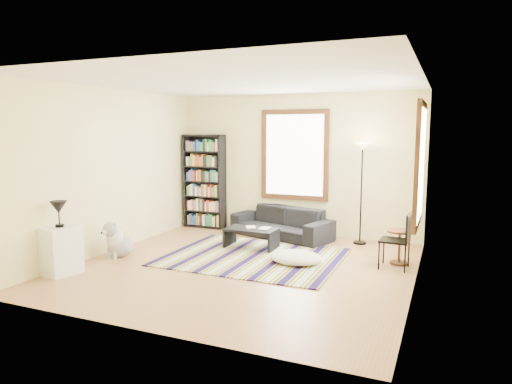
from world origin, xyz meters
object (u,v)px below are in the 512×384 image
at_px(folding_chair, 395,241).
at_px(dog, 120,239).
at_px(white_cabinet, 61,250).
at_px(sofa, 281,223).
at_px(side_table, 399,247).
at_px(bookshelf, 204,181).
at_px(coffee_table, 251,238).
at_px(floor_lamp, 361,194).
at_px(floor_cushion, 296,257).

distance_m(folding_chair, dog, 4.42).
xyz_separation_m(folding_chair, white_cabinet, (-4.45, -2.19, -0.08)).
bearing_deg(sofa, folding_chair, -10.87).
bearing_deg(white_cabinet, folding_chair, 35.06).
distance_m(folding_chair, white_cabinet, 4.96).
relative_size(white_cabinet, dog, 1.16).
bearing_deg(side_table, folding_chair, -100.66).
xyz_separation_m(side_table, white_cabinet, (-4.50, -2.45, 0.08)).
bearing_deg(bookshelf, side_table, -16.48).
xyz_separation_m(sofa, dog, (-2.01, -2.33, 0.01)).
bearing_deg(side_table, coffee_table, -179.32).
bearing_deg(folding_chair, sofa, 155.10).
distance_m(floor_lamp, folding_chair, 1.61).
xyz_separation_m(floor_cushion, floor_lamp, (0.69, 1.71, 0.83)).
relative_size(bookshelf, coffee_table, 2.22).
bearing_deg(dog, folding_chair, 21.68).
bearing_deg(floor_lamp, bookshelf, 177.12).
distance_m(bookshelf, folding_chair, 4.43).
distance_m(bookshelf, coffee_table, 2.24).
distance_m(coffee_table, floor_cushion, 1.20).
bearing_deg(floor_cushion, folding_chair, 14.52).
relative_size(sofa, dog, 3.36).
height_order(floor_cushion, dog, dog).
distance_m(sofa, floor_cushion, 1.81).
xyz_separation_m(floor_cushion, white_cabinet, (-3.01, -1.81, 0.25)).
bearing_deg(white_cabinet, sofa, 66.35).
height_order(bookshelf, floor_cushion, bookshelf).
height_order(sofa, white_cabinet, white_cabinet).
bearing_deg(folding_chair, side_table, 82.92).
bearing_deg(floor_cushion, white_cabinet, -148.87).
distance_m(sofa, folding_chair, 2.58).
xyz_separation_m(floor_lamp, side_table, (0.80, -1.07, -0.66)).
relative_size(coffee_table, white_cabinet, 1.29).
bearing_deg(dog, side_table, 24.77).
relative_size(coffee_table, folding_chair, 1.05).
bearing_deg(dog, coffee_table, 43.79).
relative_size(coffee_table, floor_lamp, 0.48).
bearing_deg(folding_chair, coffee_table, 178.16).
distance_m(sofa, dog, 3.08).
distance_m(floor_cushion, side_table, 1.63).
distance_m(sofa, floor_lamp, 1.65).
distance_m(side_table, folding_chair, 0.31).
bearing_deg(floor_lamp, coffee_table, -147.54).
height_order(bookshelf, dog, bookshelf).
xyz_separation_m(folding_chair, dog, (-4.28, -1.10, -0.13)).
bearing_deg(folding_chair, floor_lamp, 123.09).
relative_size(floor_cushion, white_cabinet, 1.20).
bearing_deg(side_table, dog, -162.47).
distance_m(bookshelf, floor_cushion, 3.39).
distance_m(floor_cushion, white_cabinet, 3.52).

